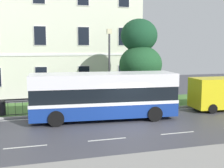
{
  "coord_description": "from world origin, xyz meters",
  "views": [
    {
      "loc": [
        -5.7,
        -15.55,
        4.68
      ],
      "look_at": [
        0.23,
        5.05,
        1.93
      ],
      "focal_mm": 46.28,
      "sensor_mm": 36.0,
      "label": 1
    }
  ],
  "objects_px": {
    "georgian_townhouse": "(57,24)",
    "street_lamp_post": "(109,62)",
    "white_panel_van": "(222,93)",
    "litter_bin": "(2,107)",
    "single_decker_bus": "(104,95)",
    "evergreen_tree": "(140,69)"
  },
  "relations": [
    {
      "from": "georgian_townhouse",
      "to": "street_lamp_post",
      "type": "distance_m",
      "value": 11.16
    },
    {
      "from": "evergreen_tree",
      "to": "white_panel_van",
      "type": "distance_m",
      "value": 6.58
    },
    {
      "from": "georgian_townhouse",
      "to": "street_lamp_post",
      "type": "bearing_deg",
      "value": -74.63
    },
    {
      "from": "single_decker_bus",
      "to": "litter_bin",
      "type": "bearing_deg",
      "value": 163.45
    },
    {
      "from": "evergreen_tree",
      "to": "litter_bin",
      "type": "distance_m",
      "value": 10.93
    },
    {
      "from": "litter_bin",
      "to": "single_decker_bus",
      "type": "bearing_deg",
      "value": -21.09
    },
    {
      "from": "street_lamp_post",
      "to": "single_decker_bus",
      "type": "bearing_deg",
      "value": -112.16
    },
    {
      "from": "single_decker_bus",
      "to": "evergreen_tree",
      "type": "bearing_deg",
      "value": 49.34
    },
    {
      "from": "evergreen_tree",
      "to": "street_lamp_post",
      "type": "relative_size",
      "value": 1.23
    },
    {
      "from": "evergreen_tree",
      "to": "single_decker_bus",
      "type": "xyz_separation_m",
      "value": [
        -4.1,
        -4.07,
        -1.3
      ]
    },
    {
      "from": "white_panel_van",
      "to": "litter_bin",
      "type": "xyz_separation_m",
      "value": [
        -15.72,
        2.19,
        -0.59
      ]
    },
    {
      "from": "georgian_townhouse",
      "to": "street_lamp_post",
      "type": "relative_size",
      "value": 2.7
    },
    {
      "from": "georgian_townhouse",
      "to": "white_panel_van",
      "type": "bearing_deg",
      "value": -49.68
    },
    {
      "from": "georgian_townhouse",
      "to": "evergreen_tree",
      "type": "xyz_separation_m",
      "value": [
        5.73,
        -9.05,
        -4.15
      ]
    },
    {
      "from": "white_panel_van",
      "to": "street_lamp_post",
      "type": "bearing_deg",
      "value": 165.67
    },
    {
      "from": "litter_bin",
      "to": "white_panel_van",
      "type": "bearing_deg",
      "value": -7.91
    },
    {
      "from": "georgian_townhouse",
      "to": "litter_bin",
      "type": "distance_m",
      "value": 13.31
    },
    {
      "from": "white_panel_van",
      "to": "georgian_townhouse",
      "type": "bearing_deg",
      "value": 133.8
    },
    {
      "from": "evergreen_tree",
      "to": "georgian_townhouse",
      "type": "bearing_deg",
      "value": 122.33
    },
    {
      "from": "evergreen_tree",
      "to": "white_panel_van",
      "type": "xyz_separation_m",
      "value": [
        5.14,
        -3.76,
        -1.65
      ]
    },
    {
      "from": "evergreen_tree",
      "to": "white_panel_van",
      "type": "height_order",
      "value": "evergreen_tree"
    },
    {
      "from": "single_decker_bus",
      "to": "white_panel_van",
      "type": "bearing_deg",
      "value": 6.47
    }
  ]
}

